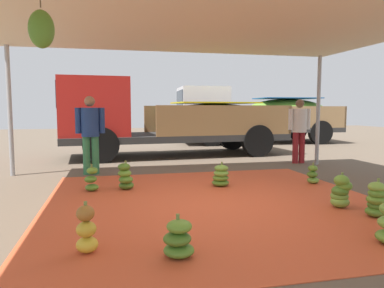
{
  "coord_description": "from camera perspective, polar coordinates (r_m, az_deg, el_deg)",
  "views": [
    {
      "loc": [
        -1.62,
        -5.47,
        1.51
      ],
      "look_at": [
        -0.14,
        1.15,
        0.84
      ],
      "focal_mm": 34.0,
      "sensor_mm": 36.0,
      "label": 1
    }
  ],
  "objects": [
    {
      "name": "tent_canopy",
      "position": [
        5.77,
        4.16,
        19.19
      ],
      "size": [
        8.0,
        7.0,
        2.95
      ],
      "color": "#9EA0A5",
      "rests_on": "ground"
    },
    {
      "name": "banana_bunch_4",
      "position": [
        7.05,
        4.54,
        -5.06
      ],
      "size": [
        0.46,
        0.47,
        0.47
      ],
      "color": "#518428",
      "rests_on": "tarp_orange"
    },
    {
      "name": "tarp_orange",
      "position": [
        5.89,
        3.81,
        -9.17
      ],
      "size": [
        5.34,
        5.5,
        0.01
      ],
      "primitive_type": "cube",
      "color": "#D1512D",
      "rests_on": "ground"
    },
    {
      "name": "banana_bunch_2",
      "position": [
        7.69,
        18.4,
        -4.64
      ],
      "size": [
        0.31,
        0.32,
        0.42
      ],
      "color": "#6B9E38",
      "rests_on": "tarp_orange"
    },
    {
      "name": "ground_plane",
      "position": [
        8.75,
        -1.76,
        -4.32
      ],
      "size": [
        40.0,
        40.0,
        0.0
      ],
      "primitive_type": "plane",
      "color": "brown"
    },
    {
      "name": "worker_0",
      "position": [
        8.58,
        -15.66,
        2.28
      ],
      "size": [
        0.65,
        0.4,
        1.78
      ],
      "color": "#337A4C",
      "rests_on": "ground"
    },
    {
      "name": "banana_bunch_7",
      "position": [
        5.99,
        22.31,
        -6.99
      ],
      "size": [
        0.39,
        0.39,
        0.54
      ],
      "color": "#75A83D",
      "rests_on": "tarp_orange"
    },
    {
      "name": "banana_bunch_3",
      "position": [
        5.68,
        26.98,
        -7.91
      ],
      "size": [
        0.4,
        0.38,
        0.54
      ],
      "color": "#518428",
      "rests_on": "tarp_orange"
    },
    {
      "name": "cargo_truck_far",
      "position": [
        16.24,
        9.66,
        4.6
      ],
      "size": [
        7.09,
        2.92,
        2.4
      ],
      "color": "#2D2D2D",
      "rests_on": "ground"
    },
    {
      "name": "banana_bunch_6",
      "position": [
        4.02,
        -16.23,
        -12.96
      ],
      "size": [
        0.29,
        0.29,
        0.54
      ],
      "color": "gold",
      "rests_on": "tarp_orange"
    },
    {
      "name": "banana_bunch_0",
      "position": [
        3.79,
        -2.14,
        -14.8
      ],
      "size": [
        0.42,
        0.42,
        0.44
      ],
      "color": "#518428",
      "rests_on": "tarp_orange"
    },
    {
      "name": "worker_1",
      "position": [
        10.4,
        16.47,
        2.71
      ],
      "size": [
        0.64,
        0.39,
        1.76
      ],
      "color": "maroon",
      "rests_on": "ground"
    },
    {
      "name": "cargo_truck_main",
      "position": [
        11.58,
        -4.23,
        3.99
      ],
      "size": [
        7.14,
        2.7,
        2.4
      ],
      "color": "#2D2D2D",
      "rests_on": "ground"
    },
    {
      "name": "banana_bunch_5",
      "position": [
        6.85,
        -10.41,
        -5.16
      ],
      "size": [
        0.38,
        0.4,
        0.54
      ],
      "color": "#477523",
      "rests_on": "tarp_orange"
    },
    {
      "name": "banana_bunch_1",
      "position": [
        6.87,
        -15.48,
        -5.48
      ],
      "size": [
        0.31,
        0.32,
        0.49
      ],
      "color": "#518428",
      "rests_on": "tarp_orange"
    }
  ]
}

